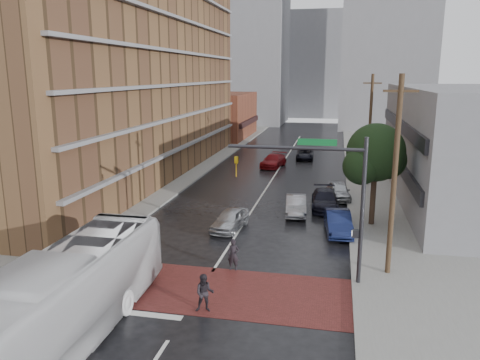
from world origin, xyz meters
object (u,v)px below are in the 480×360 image
at_px(car_parked_mid, 325,200).
at_px(car_travel_b, 296,205).
at_px(car_parked_near, 338,222).
at_px(car_parked_far, 339,191).
at_px(car_travel_a, 230,220).
at_px(transit_bus, 62,300).
at_px(car_travel_c, 273,161).
at_px(pedestrian_a, 233,255).
at_px(pedestrian_b, 205,293).
at_px(suv_travel, 305,154).

bearing_deg(car_parked_mid, car_travel_b, -139.15).
relative_size(car_parked_near, car_parked_far, 1.06).
bearing_deg(car_parked_far, car_travel_a, -135.15).
bearing_deg(transit_bus, car_travel_c, 84.86).
xyz_separation_m(car_travel_b, car_parked_mid, (1.99, 1.92, 0.02)).
bearing_deg(car_travel_b, car_travel_c, 97.87).
height_order(pedestrian_a, pedestrian_b, pedestrian_b).
xyz_separation_m(car_travel_a, car_parked_mid, (5.91, 6.26, 0.02)).
height_order(pedestrian_a, car_travel_c, pedestrian_a).
height_order(car_travel_c, car_parked_far, car_parked_far).
bearing_deg(pedestrian_a, car_parked_mid, 67.79).
distance_m(pedestrian_b, suv_travel, 38.03).
height_order(car_travel_c, suv_travel, car_travel_c).
bearing_deg(car_parked_far, pedestrian_a, -117.12).
bearing_deg(car_travel_a, pedestrian_a, -66.69).
xyz_separation_m(car_travel_b, car_parked_near, (3.01, -3.64, 0.04)).
xyz_separation_m(pedestrian_a, car_travel_a, (-1.64, 6.30, -0.15)).
relative_size(car_travel_c, suv_travel, 1.12).
height_order(car_travel_b, car_travel_c, car_travel_c).
bearing_deg(suv_travel, car_travel_c, -120.59).
distance_m(pedestrian_a, car_parked_mid, 13.27).
xyz_separation_m(car_travel_a, suv_travel, (2.93, 27.20, -0.08)).
xyz_separation_m(car_travel_a, car_travel_b, (3.93, 4.34, -0.00)).
xyz_separation_m(pedestrian_a, suv_travel, (1.29, 33.50, -0.24)).
xyz_separation_m(transit_bus, pedestrian_a, (4.76, 7.93, -0.94)).
bearing_deg(suv_travel, pedestrian_a, -93.91).
xyz_separation_m(pedestrian_a, car_parked_far, (5.29, 15.56, -0.13)).
height_order(transit_bus, car_travel_b, transit_bus).
bearing_deg(transit_bus, suv_travel, 81.34).
distance_m(suv_travel, car_parked_far, 18.38).
distance_m(car_parked_near, car_parked_mid, 5.65).
xyz_separation_m(transit_bus, car_parked_near, (10.05, 14.93, -1.06)).
bearing_deg(pedestrian_a, car_parked_near, 49.49).
height_order(car_parked_mid, car_parked_far, car_parked_far).
relative_size(car_travel_c, car_parked_far, 1.16).
xyz_separation_m(transit_bus, car_parked_far, (10.05, 23.49, -1.07)).
xyz_separation_m(pedestrian_b, car_parked_far, (5.54, 20.06, -0.14)).
distance_m(car_travel_a, suv_travel, 27.36).
xyz_separation_m(car_travel_b, car_parked_far, (3.01, 4.92, 0.02)).
bearing_deg(car_parked_mid, car_parked_far, 68.04).
relative_size(car_travel_b, car_parked_mid, 0.86).
xyz_separation_m(car_parked_mid, car_parked_far, (1.02, 3.00, 0.00)).
bearing_deg(car_travel_c, car_parked_far, -50.46).
xyz_separation_m(car_travel_a, car_travel_c, (-0.11, 21.69, 0.01)).
bearing_deg(transit_bus, pedestrian_a, 58.69).
xyz_separation_m(car_travel_c, suv_travel, (3.04, 5.51, -0.10)).
distance_m(suv_travel, car_parked_near, 26.80).
bearing_deg(pedestrian_a, car_travel_c, 90.16).
bearing_deg(car_travel_a, car_parked_mid, 55.35).
relative_size(transit_bus, pedestrian_b, 7.55).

